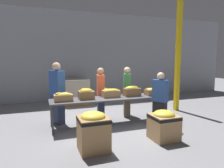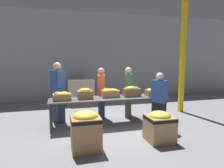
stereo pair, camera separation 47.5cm
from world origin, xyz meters
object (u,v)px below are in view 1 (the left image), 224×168
Objects in this scene: volunteer_1 at (160,100)px; banana_box_0 at (63,97)px; volunteer_3 at (127,92)px; volunteer_2 at (101,94)px; banana_box_3 at (132,91)px; donation_bin_1 at (164,124)px; volunteer_0 at (57,94)px; support_pillar at (178,55)px; banana_box_4 at (152,92)px; banana_box_1 at (86,94)px; pallet_stack_0 at (75,92)px; sorting_table at (110,99)px; donation_bin_0 at (93,130)px; banana_box_2 at (111,93)px.

banana_box_0 is at bearing 42.52° from volunteer_1.
volunteer_2 is at bearing -68.81° from volunteer_3.
volunteer_3 reaches higher than banana_box_3.
volunteer_3 is (2.10, 0.66, -0.09)m from banana_box_0.
donation_bin_1 is (2.11, -1.42, -0.52)m from banana_box_0.
volunteer_0 is 4.38m from support_pillar.
volunteer_2 reaches higher than banana_box_0.
volunteer_2 is at bearing 12.37° from volunteer_1.
banana_box_4 is 0.27× the size of volunteer_1.
banana_box_1 is 0.23× the size of volunteer_0.
volunteer_1 is 0.38× the size of support_pillar.
volunteer_3 is at bearing -15.81° from volunteer_1.
volunteer_2 reaches higher than pallet_stack_0.
banana_box_4 is 3.62m from pallet_stack_0.
banana_box_0 is at bearing -172.40° from banana_box_1.
sorting_table is at bearing 177.61° from banana_box_4.
volunteer_1 is 4.12m from pallet_stack_0.
sorting_table reaches higher than donation_bin_1.
volunteer_2 is at bearing 155.77° from banana_box_4.
support_pillar is 4.33m from pallet_stack_0.
banana_box_3 is 0.60× the size of donation_bin_0.
banana_box_1 is at bearing 24.99° from volunteer_0.
support_pillar is at bearing 64.32° from volunteer_0.
volunteer_1 is 0.95m from donation_bin_1.
volunteer_1 is 2.48m from support_pillar.
pallet_stack_0 reaches higher than donation_bin_1.
volunteer_2 is 0.40× the size of support_pillar.
banana_box_4 is at bearing -43.94° from volunteer_1.
volunteer_0 is (-0.10, 0.64, -0.01)m from banana_box_0.
banana_box_4 is (0.63, -0.08, -0.04)m from banana_box_3.
banana_box_3 is at bearing 94.12° from donation_bin_1.
volunteer_1 is (-0.12, -0.64, -0.14)m from banana_box_4.
sorting_table is 0.60m from volunteer_2.
volunteer_2 is (-0.15, 0.52, -0.11)m from banana_box_2.
volunteer_2 is at bearing -80.92° from pallet_stack_0.
support_pillar is (1.62, 1.41, 1.25)m from volunteer_1.
banana_box_1 is 1.38m from banana_box_3.
volunteer_0 reaches higher than donation_bin_1.
volunteer_0 is at bearing 137.08° from donation_bin_1.
banana_box_1 is 0.27× the size of volunteer_1.
volunteer_2 is 2.29m from donation_bin_1.
volunteer_0 is 1.55× the size of pallet_stack_0.
banana_box_3 is at bearing -3.07° from banana_box_2.
banana_box_3 is 0.12× the size of support_pillar.
banana_box_3 is 2.48m from support_pillar.
banana_box_3 is at bearing -68.41° from pallet_stack_0.
pallet_stack_0 is at bearing 85.25° from donation_bin_0.
sorting_table is 3.18m from support_pillar.
sorting_table is 1.32m from banana_box_0.
banana_box_2 is 0.31× the size of volunteer_2.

